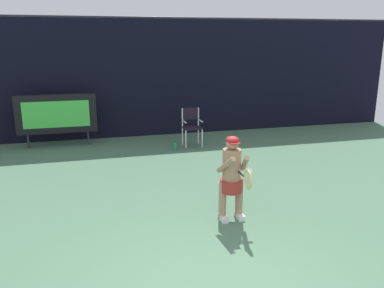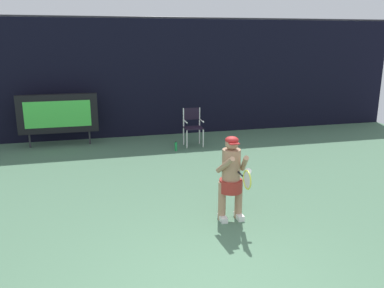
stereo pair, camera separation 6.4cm
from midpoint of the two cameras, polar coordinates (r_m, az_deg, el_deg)
backdrop_screen at (r=12.56m, az=-8.41°, el=9.22°), size 18.00×0.12×3.66m
scoreboard at (r=11.94m, az=-18.48°, el=4.13°), size 2.20×0.21×1.50m
umpire_chair at (r=11.46m, az=0.27°, el=2.80°), size 0.52×0.44×1.08m
water_bottle at (r=11.02m, az=-2.16°, el=-0.35°), size 0.07×0.07×0.27m
tennis_player at (r=6.73m, az=5.91°, el=-4.46°), size 0.53×0.60×1.46m
tennis_racket at (r=6.29m, az=8.10°, el=-5.03°), size 0.03×0.60×0.31m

